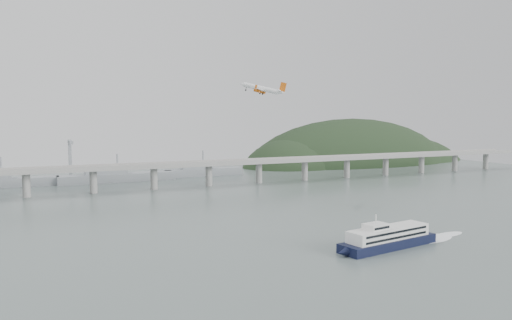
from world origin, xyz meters
name	(u,v)px	position (x,y,z in m)	size (l,w,h in m)	color
ground	(300,236)	(0.00, 0.00, 0.00)	(900.00, 900.00, 0.00)	#576562
bridge	(186,168)	(-1.15, 200.00, 17.65)	(800.00, 22.00, 23.90)	gray
headland	(360,177)	(285.18, 331.75, -19.34)	(365.00, 155.00, 156.00)	black
ferry	(388,238)	(27.64, -36.97, 4.65)	(90.54, 26.11, 17.14)	black
airliner	(262,89)	(22.22, 92.60, 82.10)	(27.73, 29.35, 10.74)	white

